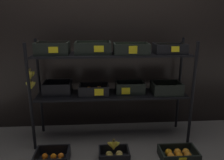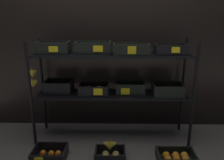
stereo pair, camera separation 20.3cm
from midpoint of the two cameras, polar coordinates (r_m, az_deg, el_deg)
name	(u,v)px [view 1 (the left image)]	position (r m, az deg, el deg)	size (l,w,h in m)	color
ground_plane	(112,137)	(2.77, -2.16, -14.33)	(10.00, 10.00, 0.00)	#605B56
storefront_wall	(110,51)	(2.82, -2.63, 7.46)	(4.11, 0.12, 1.96)	black
display_rack	(110,72)	(2.46, -2.89, 1.99)	(1.83, 0.42, 1.15)	black
crate_ground_tangerine	(52,159)	(2.43, -17.50, -18.68)	(0.33, 0.27, 0.12)	black
crate_ground_apple_gold	(114,156)	(2.36, -2.05, -18.92)	(0.30, 0.21, 0.12)	black
crate_ground_orange	(178,155)	(2.45, 14.25, -18.07)	(0.38, 0.25, 0.10)	black
banana_bunch_loose	(114,145)	(2.30, -2.21, -16.38)	(0.14, 0.04, 0.12)	brown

